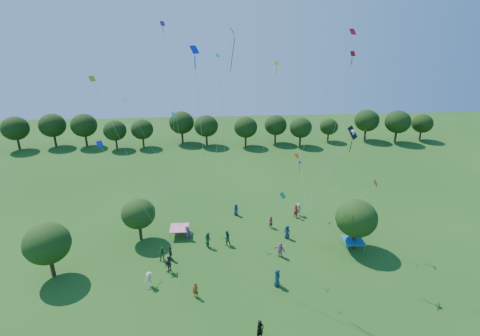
% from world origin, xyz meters
% --- Properties ---
extents(near_tree_west, '(4.49, 4.49, 5.87)m').
position_xyz_m(near_tree_west, '(-18.93, 13.54, 3.84)').
color(near_tree_west, '#422B19').
rests_on(near_tree_west, ground).
extents(near_tree_north, '(3.87, 3.87, 5.16)m').
position_xyz_m(near_tree_north, '(-11.28, 19.80, 3.41)').
color(near_tree_north, '#422B19').
rests_on(near_tree_north, ground).
extents(near_tree_east, '(4.58, 4.58, 5.87)m').
position_xyz_m(near_tree_east, '(13.03, 16.13, 3.80)').
color(near_tree_east, '#422B19').
rests_on(near_tree_east, ground).
extents(treeline, '(88.01, 8.77, 6.77)m').
position_xyz_m(treeline, '(-1.73, 55.43, 4.09)').
color(treeline, '#422B19').
rests_on(treeline, ground).
extents(tent_red_stripe, '(2.20, 2.20, 1.10)m').
position_xyz_m(tent_red_stripe, '(-6.77, 20.27, 1.04)').
color(tent_red_stripe, '#F41C49').
rests_on(tent_red_stripe, ground).
extents(tent_blue, '(2.20, 2.20, 1.10)m').
position_xyz_m(tent_blue, '(12.95, 16.02, 1.04)').
color(tent_blue, '#1B68B1').
rests_on(tent_blue, ground).
extents(man_in_black, '(0.80, 0.67, 1.81)m').
position_xyz_m(man_in_black, '(0.85, 3.96, 0.91)').
color(man_in_black, black).
rests_on(man_in_black, ground).
extents(crowd_person_0, '(0.83, 0.89, 1.61)m').
position_xyz_m(crowd_person_0, '(0.30, 24.82, 0.80)').
color(crowd_person_0, navy).
rests_on(crowd_person_0, ground).
extents(crowd_person_1, '(0.70, 0.61, 1.57)m').
position_xyz_m(crowd_person_1, '(4.40, 21.28, 0.79)').
color(crowd_person_1, maroon).
rests_on(crowd_person_1, ground).
extents(crowd_person_2, '(0.88, 1.02, 1.82)m').
position_xyz_m(crowd_person_2, '(-3.35, 17.64, 0.91)').
color(crowd_person_2, '#285F3B').
rests_on(crowd_person_2, ground).
extents(crowd_person_3, '(1.20, 1.05, 1.70)m').
position_xyz_m(crowd_person_3, '(8.56, 24.18, 0.85)').
color(crowd_person_3, '#B19A8D').
rests_on(crowd_person_3, ground).
extents(crowd_person_4, '(1.08, 1.15, 1.85)m').
position_xyz_m(crowd_person_4, '(-7.32, 13.34, 0.93)').
color(crowd_person_4, '#382E2C').
rests_on(crowd_person_4, ground).
extents(crowd_person_5, '(1.51, 1.45, 1.65)m').
position_xyz_m(crowd_person_5, '(4.47, 15.17, 0.83)').
color(crowd_person_5, '#AB648A').
rests_on(crowd_person_5, ground).
extents(crowd_person_6, '(0.93, 0.84, 1.67)m').
position_xyz_m(crowd_person_6, '(5.95, 18.72, 0.83)').
color(crowd_person_6, navy).
rests_on(crowd_person_6, ground).
extents(crowd_person_7, '(0.66, 0.52, 1.55)m').
position_xyz_m(crowd_person_7, '(-4.50, 9.35, 0.77)').
color(crowd_person_7, '#93371A').
rests_on(crowd_person_7, ground).
extents(crowd_person_8, '(0.92, 0.70, 1.65)m').
position_xyz_m(crowd_person_8, '(-8.20, 15.33, 0.82)').
color(crowd_person_8, '#2F622A').
rests_on(crowd_person_8, ground).
extents(crowd_person_9, '(1.14, 0.89, 1.59)m').
position_xyz_m(crowd_person_9, '(-9.00, 11.23, 0.80)').
color(crowd_person_9, beige).
rests_on(crowd_person_9, ground).
extents(crowd_person_10, '(0.77, 1.03, 1.60)m').
position_xyz_m(crowd_person_10, '(-7.39, 15.46, 0.80)').
color(crowd_person_10, '#3A342E').
rests_on(crowd_person_10, ground).
extents(crowd_person_11, '(1.64, 1.22, 1.67)m').
position_xyz_m(crowd_person_11, '(-5.82, 19.47, 0.84)').
color(crowd_person_11, '#A361A7').
rests_on(crowd_person_11, ground).
extents(crowd_person_12, '(0.54, 0.93, 1.82)m').
position_xyz_m(crowd_person_12, '(3.32, 10.37, 0.91)').
color(crowd_person_12, '#1B354E').
rests_on(crowd_person_12, ground).
extents(crowd_person_13, '(0.79, 0.82, 1.86)m').
position_xyz_m(crowd_person_13, '(8.08, 23.62, 0.93)').
color(crowd_person_13, maroon).
rests_on(crowd_person_13, ground).
extents(crowd_person_14, '(1.01, 0.83, 1.80)m').
position_xyz_m(crowd_person_14, '(-1.24, 17.87, 0.90)').
color(crowd_person_14, '#22502E').
rests_on(crowd_person_14, ground).
extents(pirate_kite, '(7.36, 1.40, 13.51)m').
position_xyz_m(pirate_kite, '(10.47, 13.89, 14.05)').
color(pirate_kite, black).
extents(red_high_kite, '(3.61, 0.79, 22.27)m').
position_xyz_m(red_high_kite, '(-1.09, 15.39, 19.36)').
color(red_high_kite, red).
extents(small_kite_0, '(6.88, 3.50, 22.25)m').
position_xyz_m(small_kite_0, '(5.53, 9.36, 16.54)').
color(small_kite_0, red).
extents(small_kite_1, '(1.17, 1.69, 6.72)m').
position_xyz_m(small_kite_1, '(8.40, 25.76, 7.10)').
color(small_kite_1, red).
extents(small_kite_2, '(6.85, 2.81, 17.77)m').
position_xyz_m(small_kite_2, '(-12.58, 18.42, 14.80)').
color(small_kite_2, '#B5D012').
extents(small_kite_3, '(5.82, 1.16, 11.85)m').
position_xyz_m(small_kite_3, '(13.09, 18.58, 10.69)').
color(small_kite_3, '#217815').
extents(small_kite_4, '(6.71, 2.04, 11.39)m').
position_xyz_m(small_kite_4, '(-12.90, 17.92, 10.49)').
color(small_kite_4, '#172CE6').
extents(small_kite_5, '(0.41, 4.34, 4.21)m').
position_xyz_m(small_kite_5, '(9.76, 29.12, 4.51)').
color(small_kite_5, purple).
extents(small_kite_6, '(8.42, 6.56, 13.83)m').
position_xyz_m(small_kite_6, '(-11.55, 26.98, 11.89)').
color(small_kite_6, silver).
extents(small_kite_7, '(1.33, 0.87, 19.87)m').
position_xyz_m(small_kite_7, '(-1.47, 17.71, 14.30)').
color(small_kite_7, '#0CB5BE').
extents(small_kite_8, '(2.77, 1.41, 20.14)m').
position_xyz_m(small_kite_8, '(10.06, 16.65, 15.89)').
color(small_kite_8, red).
extents(small_kite_9, '(6.41, 1.57, 6.86)m').
position_xyz_m(small_kite_9, '(14.13, 16.57, 7.12)').
color(small_kite_9, '#FB610D').
extents(small_kite_10, '(2.52, 1.50, 18.66)m').
position_xyz_m(small_kite_10, '(4.08, 22.76, 15.01)').
color(small_kite_10, gold).
extents(small_kite_11, '(2.85, 3.17, 7.11)m').
position_xyz_m(small_kite_11, '(3.87, 13.89, 7.33)').
color(small_kite_11, '#198D41').
extents(small_kite_12, '(1.19, 2.87, 21.19)m').
position_xyz_m(small_kite_12, '(-3.43, 8.62, 17.63)').
color(small_kite_12, '#1523D9').
extents(small_kite_13, '(2.89, 6.44, 22.72)m').
position_xyz_m(small_kite_13, '(-7.34, 26.79, 18.15)').
color(small_kite_13, purple).
extents(small_kite_14, '(4.97, 2.45, 6.84)m').
position_xyz_m(small_kite_14, '(13.50, 27.27, 6.45)').
color(small_kite_14, white).
extents(small_kite_15, '(1.24, 0.61, 14.61)m').
position_xyz_m(small_kite_15, '(-6.43, 16.77, 12.73)').
color(small_kite_15, '#0CB1B8').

